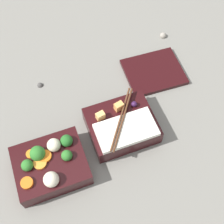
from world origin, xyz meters
TOP-DOWN VIEW (x-y plane):
  - ground_plane at (0.00, 0.00)m, footprint 3.00×3.00m
  - bento_tray_vegetable at (-0.12, -0.03)m, footprint 0.17×0.15m
  - bento_tray_rice at (0.08, 0.01)m, footprint 0.17×0.16m
  - bento_lid at (0.25, 0.17)m, footprint 0.18×0.15m
  - pebble_0 at (0.34, 0.29)m, footprint 0.02×0.02m
  - pebble_1 at (-0.09, 0.24)m, footprint 0.02×0.02m

SIDE VIEW (x-z plane):
  - ground_plane at x=0.00m, z-range 0.00..0.00m
  - pebble_1 at x=-0.09m, z-range 0.00..0.01m
  - pebble_0 at x=0.34m, z-range -0.01..0.02m
  - bento_lid at x=0.25m, z-range 0.00..0.01m
  - bento_tray_rice at x=0.08m, z-range -0.01..0.07m
  - bento_tray_vegetable at x=-0.12m, z-range -0.01..0.07m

